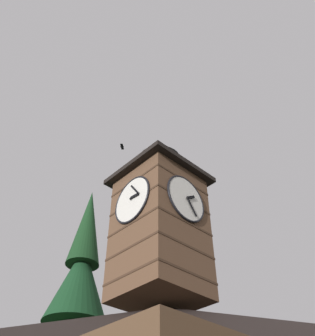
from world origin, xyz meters
TOP-DOWN VIEW (x-y plane):
  - clock_tower at (-0.45, -0.77)m, footprint 4.07×4.07m
  - flying_bird_high at (-0.59, -4.48)m, footprint 0.52×0.48m

SIDE VIEW (x-z plane):
  - clock_tower at x=-0.45m, z-range 7.18..16.18m
  - flying_bird_high at x=-0.59m, z-range 19.12..19.26m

